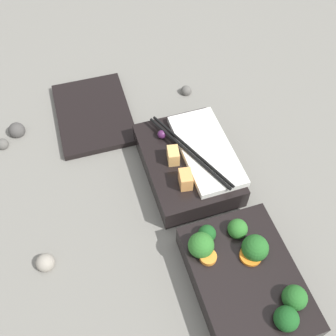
% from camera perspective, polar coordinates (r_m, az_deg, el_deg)
% --- Properties ---
extents(ground_plane, '(3.00, 3.00, 0.00)m').
position_cam_1_polar(ground_plane, '(0.67, 5.65, -7.22)').
color(ground_plane, slate).
extents(bento_tray_vegetable, '(0.20, 0.15, 0.07)m').
position_cam_1_polar(bento_tray_vegetable, '(0.60, 11.15, -15.31)').
color(bento_tray_vegetable, black).
rests_on(bento_tray_vegetable, ground_plane).
extents(bento_tray_rice, '(0.20, 0.15, 0.07)m').
position_cam_1_polar(bento_tray_rice, '(0.70, 3.32, 0.90)').
color(bento_tray_rice, black).
rests_on(bento_tray_rice, ground_plane).
extents(bento_lid, '(0.20, 0.15, 0.01)m').
position_cam_1_polar(bento_lid, '(0.81, -10.76, 7.77)').
color(bento_lid, black).
rests_on(bento_lid, ground_plane).
extents(pebble_0, '(0.02, 0.02, 0.02)m').
position_cam_1_polar(pebble_0, '(0.85, 2.64, 11.12)').
color(pebble_0, '#595651').
rests_on(pebble_0, ground_plane).
extents(pebble_1, '(0.03, 0.03, 0.03)m').
position_cam_1_polar(pebble_1, '(0.82, -21.09, 5.11)').
color(pebble_1, '#474442').
rests_on(pebble_1, ground_plane).
extents(pebble_2, '(0.02, 0.02, 0.02)m').
position_cam_1_polar(pebble_2, '(0.81, -22.88, 3.19)').
color(pebble_2, '#595651').
rests_on(pebble_2, ground_plane).
extents(pebble_3, '(0.03, 0.03, 0.03)m').
position_cam_1_polar(pebble_3, '(0.65, -17.38, -12.99)').
color(pebble_3, gray).
rests_on(pebble_3, ground_plane).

